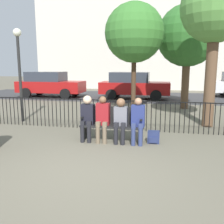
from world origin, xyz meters
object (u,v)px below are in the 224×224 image
object	(u,v)px
seated_person_0	(87,115)
seated_person_1	(103,117)
seated_person_2	(121,118)
tree_2	(188,36)
tree_0	(134,33)
parked_car_0	(133,85)
lamp_post	(19,60)
tree_1	(215,10)
seated_person_3	(138,119)
backpack	(154,137)
park_bench	(113,123)
parked_car_1	(50,84)

from	to	relation	value
seated_person_0	seated_person_1	size ratio (longest dim) A/B	1.01
seated_person_1	seated_person_2	size ratio (longest dim) A/B	1.03
tree_2	seated_person_2	bearing A→B (deg)	-109.04
seated_person_1	tree_0	bearing A→B (deg)	85.74
seated_person_1	parked_car_0	world-z (taller)	parked_car_0
seated_person_0	lamp_post	world-z (taller)	lamp_post
tree_1	lamp_post	distance (m)	6.66
tree_0	parked_car_0	bearing A→B (deg)	96.69
seated_person_3	lamp_post	xyz separation A→B (m)	(-4.37, 1.84, 1.52)
seated_person_0	tree_0	xyz separation A→B (m)	(0.73, 4.17, 2.59)
seated_person_3	tree_1	world-z (taller)	tree_1
seated_person_3	tree_2	distance (m)	6.72
tree_2	lamp_post	xyz separation A→B (m)	(-5.98, -4.12, -1.13)
backpack	lamp_post	xyz separation A→B (m)	(-4.77, 1.70, 2.03)
seated_person_2	tree_0	world-z (taller)	tree_0
seated_person_0	parked_car_0	size ratio (longest dim) A/B	0.29
park_bench	tree_0	distance (m)	4.91
seated_person_2	tree_0	distance (m)	4.93
backpack	tree_1	bearing A→B (deg)	53.25
seated_person_3	tree_0	distance (m)	4.96
seated_person_0	parked_car_1	distance (m)	10.24
parked_car_0	parked_car_1	xyz separation A→B (m)	(-5.40, -0.20, 0.00)
seated_person_1	tree_2	world-z (taller)	tree_2
tree_0	parked_car_1	bearing A→B (deg)	142.20
seated_person_0	parked_car_0	bearing A→B (deg)	88.97
seated_person_3	tree_1	size ratio (longest dim) A/B	0.25
backpack	seated_person_0	bearing A→B (deg)	-175.50
seated_person_1	tree_1	xyz separation A→B (m)	(3.02, 2.40, 3.00)
parked_car_0	tree_0	bearing A→B (deg)	-83.31
seated_person_2	tree_1	xyz separation A→B (m)	(2.54, 2.40, 3.01)
seated_person_1	backpack	bearing A→B (deg)	5.94
tree_2	parked_car_0	xyz separation A→B (m)	(-2.79, 3.05, -2.47)
backpack	tree_2	bearing A→B (deg)	78.29
lamp_post	tree_1	bearing A→B (deg)	4.94
seated_person_1	tree_2	xyz separation A→B (m)	(2.53, 5.96, 2.64)
seated_person_2	seated_person_3	bearing A→B (deg)	0.15
backpack	lamp_post	distance (m)	5.46
park_bench	parked_car_0	world-z (taller)	parked_car_0
seated_person_0	tree_0	bearing A→B (deg)	80.08
park_bench	lamp_post	xyz separation A→B (m)	(-3.69, 1.71, 1.69)
seated_person_1	tree_0	world-z (taller)	tree_0
park_bench	backpack	size ratio (longest dim) A/B	5.21
tree_0	parked_car_1	xyz separation A→B (m)	(-5.97, 4.63, -2.44)
parked_car_0	parked_car_1	world-z (taller)	same
seated_person_1	tree_1	distance (m)	4.89
seated_person_2	tree_2	world-z (taller)	tree_2
tree_0	tree_1	bearing A→B (deg)	-33.20
parked_car_0	seated_person_2	bearing A→B (deg)	-85.36
seated_person_1	seated_person_3	xyz separation A→B (m)	(0.92, -0.00, -0.01)
tree_1	parked_car_0	bearing A→B (deg)	116.36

